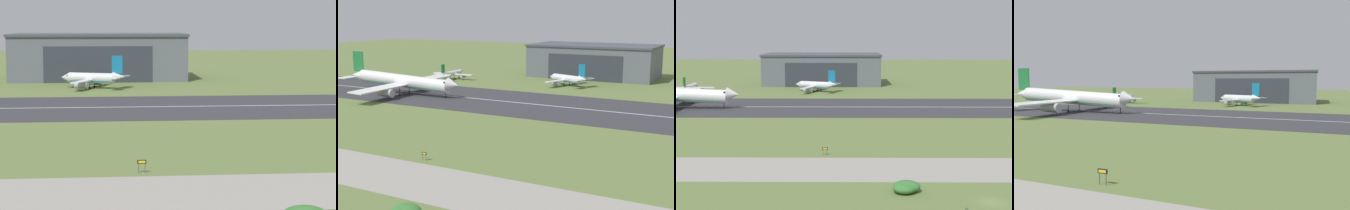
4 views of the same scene
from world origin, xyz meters
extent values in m
plane|color=olive|center=(0.00, 49.63, 0.00)|extent=(739.52, 739.52, 0.00)
cube|color=#333338|center=(0.00, 99.25, 0.03)|extent=(499.52, 45.13, 0.06)
cube|color=silver|center=(0.00, 99.25, 0.07)|extent=(449.57, 0.70, 0.01)
cube|color=gray|center=(0.00, 18.74, 0.03)|extent=(374.64, 17.05, 0.05)
cube|color=slate|center=(-37.30, 180.71, 7.72)|extent=(61.33, 31.94, 15.44)
cube|color=#424751|center=(-37.30, 180.71, 15.89)|extent=(62.33, 32.94, 0.90)
cube|color=#2D333D|center=(-37.30, 164.69, 6.18)|extent=(36.80, 0.12, 12.35)
cone|color=white|center=(-65.33, 95.17, 5.29)|extent=(4.72, 5.00, 5.13)
cube|color=black|center=(-67.78, 95.14, 6.28)|extent=(1.17, 4.22, 0.49)
cube|color=white|center=(-88.19, 109.92, 4.42)|extent=(6.67, 25.18, 0.67)
cylinder|color=#A8A8B2|center=(-86.89, 107.93, 2.64)|extent=(6.59, 3.14, 3.34)
cylinder|color=black|center=(-68.76, 95.13, 1.41)|extent=(0.24, 0.24, 2.81)
cylinder|color=black|center=(-68.76, 95.13, 0.22)|extent=(0.84, 0.84, 0.44)
cylinder|color=silver|center=(-39.08, 145.85, 3.24)|extent=(14.73, 8.09, 3.18)
cone|color=silver|center=(-47.23, 148.91, 3.24)|extent=(3.80, 3.99, 3.18)
cone|color=silver|center=(-30.49, 142.62, 3.81)|extent=(4.58, 4.03, 2.87)
cube|color=black|center=(-45.75, 148.36, 3.88)|extent=(1.98, 2.92, 0.44)
cube|color=#146B9E|center=(-39.08, 145.85, 2.37)|extent=(13.31, 7.43, 0.20)
cube|color=silver|center=(-36.89, 152.52, 2.68)|extent=(6.20, 11.05, 0.40)
cylinder|color=#A8A8B2|center=(-37.67, 151.89, 1.45)|extent=(4.57, 3.30, 1.97)
cube|color=silver|center=(-41.82, 139.39, 2.68)|extent=(6.20, 11.05, 0.40)
cylinder|color=#A8A8B2|center=(-41.99, 140.38, 1.45)|extent=(4.57, 3.30, 1.97)
cube|color=#146B9E|center=(-31.03, 142.83, 7.54)|extent=(3.34, 1.48, 5.41)
cube|color=silver|center=(-29.24, 146.45, 3.72)|extent=(4.55, 5.63, 0.24)
cube|color=silver|center=(-32.07, 138.91, 3.72)|extent=(4.55, 5.63, 0.24)
cylinder|color=black|center=(-44.76, 147.99, 0.82)|extent=(0.24, 0.24, 1.65)
cylinder|color=black|center=(-44.76, 147.99, 0.22)|extent=(0.84, 0.84, 0.44)
cylinder|color=black|center=(-38.21, 147.57, 0.82)|extent=(0.24, 0.24, 1.65)
cylinder|color=black|center=(-38.21, 147.57, 0.22)|extent=(0.84, 0.84, 0.44)
cylinder|color=black|center=(-39.56, 143.99, 0.82)|extent=(0.24, 0.24, 1.65)
cylinder|color=black|center=(-39.56, 143.99, 0.22)|extent=(0.84, 0.84, 0.44)
cylinder|color=white|center=(-96.00, 140.06, 2.93)|extent=(2.36, 14.08, 2.31)
cone|color=white|center=(-96.03, 148.14, 2.93)|extent=(2.32, 2.09, 2.31)
cone|color=white|center=(-95.97, 131.64, 3.34)|extent=(2.09, 2.78, 2.08)
cube|color=black|center=(-96.03, 147.00, 3.39)|extent=(1.97, 1.11, 0.44)
cube|color=#1E7238|center=(-96.00, 140.06, 2.29)|extent=(2.24, 12.68, 0.20)
cube|color=white|center=(-89.90, 140.36, 2.52)|extent=(9.89, 2.31, 0.40)
cylinder|color=#A8A8B2|center=(-90.70, 140.82, 1.56)|extent=(1.44, 3.01, 1.43)
cube|color=white|center=(-102.10, 140.32, 2.52)|extent=(9.89, 2.31, 0.40)
cylinder|color=#A8A8B2|center=(-101.31, 140.78, 1.56)|extent=(1.44, 3.01, 1.43)
cube|color=#1E7238|center=(-95.97, 132.05, 6.05)|extent=(0.29, 2.52, 3.93)
cube|color=white|center=(-93.05, 131.66, 3.27)|extent=(3.54, 2.21, 0.24)
cube|color=white|center=(-98.90, 131.64, 3.27)|extent=(3.54, 2.21, 0.24)
cylinder|color=black|center=(-96.02, 145.90, 0.89)|extent=(0.24, 0.24, 1.77)
cylinder|color=black|center=(-96.02, 145.90, 0.22)|extent=(0.84, 0.84, 0.44)
cylinder|color=black|center=(-94.61, 139.85, 0.89)|extent=(0.24, 0.24, 1.77)
cylinder|color=black|center=(-94.61, 139.85, 0.22)|extent=(0.84, 0.84, 0.44)
cylinder|color=black|center=(-97.39, 139.84, 0.89)|extent=(0.24, 0.24, 1.77)
cylinder|color=black|center=(-97.39, 139.84, 0.22)|extent=(0.84, 0.84, 0.44)
ellipsoid|color=#387533|center=(-13.82, 4.39, 0.91)|extent=(3.94, 3.79, 1.82)
ellipsoid|color=#387533|center=(-13.26, 5.06, 0.99)|extent=(4.73, 3.80, 1.99)
cylinder|color=#4C4C51|center=(-29.09, 29.49, 0.64)|extent=(0.10, 0.10, 1.28)
cylinder|color=#4C4C51|center=(-28.21, 29.49, 0.64)|extent=(0.10, 0.10, 1.28)
cube|color=black|center=(-28.65, 29.49, 1.55)|extent=(1.25, 0.12, 0.53)
cube|color=yellow|center=(-28.65, 29.43, 1.55)|extent=(0.95, 0.02, 0.32)
cube|color=#4C6B47|center=(-5.77, -6.42, 1.15)|extent=(0.40, 0.24, 0.65)
sphere|color=tan|center=(-5.77, -6.42, 1.59)|extent=(0.22, 0.22, 0.22)
sphere|color=black|center=(-5.77, -6.42, 1.63)|extent=(0.19, 0.19, 0.19)
camera|label=1|loc=(-32.49, -57.67, 20.37)|focal=70.00mm
camera|label=2|loc=(32.78, -49.07, 31.55)|focal=50.00mm
camera|label=3|loc=(-23.46, -72.89, 27.20)|focal=50.00mm
camera|label=4|loc=(-7.04, -0.07, 11.65)|focal=35.00mm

